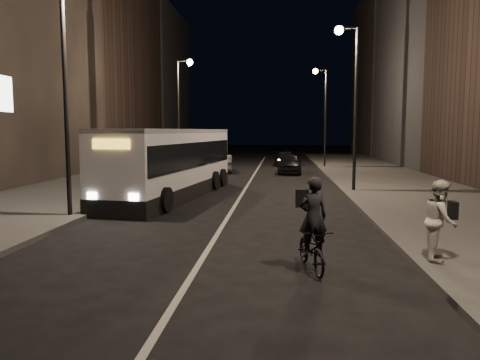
% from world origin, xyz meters
% --- Properties ---
extents(ground, '(180.00, 180.00, 0.00)m').
position_xyz_m(ground, '(0.00, 0.00, 0.00)').
color(ground, black).
rests_on(ground, ground).
extents(sidewalk_right, '(7.00, 70.00, 0.16)m').
position_xyz_m(sidewalk_right, '(8.50, 14.00, 0.08)').
color(sidewalk_right, '#3B3B38').
rests_on(sidewalk_right, ground).
extents(sidewalk_left, '(7.00, 70.00, 0.16)m').
position_xyz_m(sidewalk_left, '(-8.50, 14.00, 0.08)').
color(sidewalk_left, '#3B3B38').
rests_on(sidewalk_left, ground).
extents(building_row_right, '(8.00, 61.00, 21.00)m').
position_xyz_m(building_row_right, '(16.00, 27.50, 10.50)').
color(building_row_right, black).
rests_on(building_row_right, ground).
extents(building_row_left, '(8.00, 61.00, 22.00)m').
position_xyz_m(building_row_left, '(-16.00, 28.50, 11.00)').
color(building_row_left, black).
rests_on(building_row_left, ground).
extents(streetlight_right_mid, '(1.20, 0.44, 8.12)m').
position_xyz_m(streetlight_right_mid, '(5.33, 12.00, 5.36)').
color(streetlight_right_mid, black).
rests_on(streetlight_right_mid, sidewalk_right).
extents(streetlight_right_far, '(1.20, 0.44, 8.12)m').
position_xyz_m(streetlight_right_far, '(5.33, 28.00, 5.36)').
color(streetlight_right_far, black).
rests_on(streetlight_right_far, sidewalk_right).
extents(streetlight_left_near, '(1.20, 0.44, 8.12)m').
position_xyz_m(streetlight_left_near, '(-5.33, 4.00, 5.36)').
color(streetlight_left_near, black).
rests_on(streetlight_left_near, sidewalk_left).
extents(streetlight_left_far, '(1.20, 0.44, 8.12)m').
position_xyz_m(streetlight_left_far, '(-5.33, 22.00, 5.36)').
color(streetlight_left_far, black).
rests_on(streetlight_left_far, sidewalk_left).
extents(city_bus, '(3.99, 12.15, 3.22)m').
position_xyz_m(city_bus, '(-3.23, 9.85, 1.75)').
color(city_bus, white).
rests_on(city_bus, ground).
extents(cyclist_on_bicycle, '(1.04, 1.96, 2.15)m').
position_xyz_m(cyclist_on_bicycle, '(2.63, -1.53, 0.72)').
color(cyclist_on_bicycle, black).
rests_on(cyclist_on_bicycle, ground).
extents(pedestrian_woman, '(0.93, 1.07, 1.87)m').
position_xyz_m(pedestrian_woman, '(5.60, -0.92, 1.09)').
color(pedestrian_woman, beige).
rests_on(pedestrian_woman, sidewalk_right).
extents(car_near, '(1.84, 4.31, 1.45)m').
position_xyz_m(car_near, '(2.56, 22.75, 0.73)').
color(car_near, black).
rests_on(car_near, ground).
extents(car_mid, '(1.81, 4.14, 1.32)m').
position_xyz_m(car_mid, '(-2.49, 23.22, 0.66)').
color(car_mid, '#404043').
rests_on(car_mid, ground).
extents(car_far, '(2.02, 4.41, 1.25)m').
position_xyz_m(car_far, '(2.29, 30.35, 0.63)').
color(car_far, black).
rests_on(car_far, ground).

